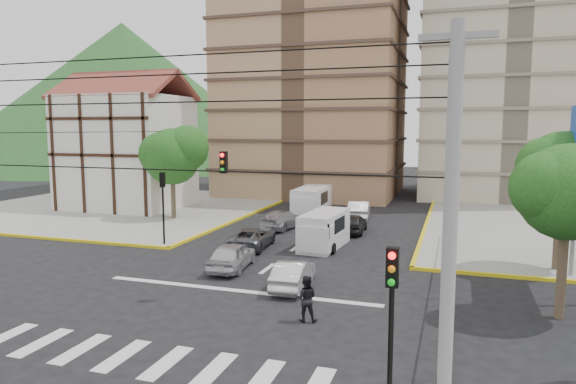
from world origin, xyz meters
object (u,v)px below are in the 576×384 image
at_px(car_silver_front_left, 232,256).
at_px(car_white_front_right, 293,274).
at_px(traffic_light_se, 391,310).
at_px(van_right_lane, 323,231).
at_px(traffic_light_nw, 163,196).
at_px(van_left_lane, 311,203).
at_px(pedestrian_crosswalk, 306,298).

bearing_deg(car_silver_front_left, car_white_front_right, 146.95).
distance_m(traffic_light_se, van_right_lane, 19.27).
distance_m(traffic_light_nw, car_silver_front_left, 7.40).
bearing_deg(van_left_lane, traffic_light_nw, -115.27).
distance_m(traffic_light_nw, van_left_lane, 14.02).
xyz_separation_m(car_silver_front_left, pedestrian_crosswalk, (5.62, -5.71, 0.18)).
bearing_deg(van_right_lane, pedestrian_crosswalk, -74.36).
relative_size(van_right_lane, car_silver_front_left, 1.20).
height_order(car_white_front_right, pedestrian_crosswalk, pedestrian_crosswalk).
bearing_deg(traffic_light_se, van_left_lane, 109.18).
bearing_deg(traffic_light_se, van_right_lane, 108.88).
xyz_separation_m(van_left_lane, car_white_front_right, (4.25, -18.05, -0.55)).
xyz_separation_m(traffic_light_se, van_left_lane, (-9.82, 28.23, -1.93)).
bearing_deg(car_silver_front_left, pedestrian_crosswalk, 128.32).
height_order(traffic_light_nw, car_white_front_right, traffic_light_nw).
relative_size(car_white_front_right, pedestrian_crosswalk, 2.18).
height_order(traffic_light_nw, van_left_lane, traffic_light_nw).
bearing_deg(traffic_light_nw, car_white_front_right, -28.38).
height_order(van_right_lane, pedestrian_crosswalk, van_right_lane).
relative_size(traffic_light_se, van_right_lane, 0.89).
bearing_deg(car_white_front_right, car_silver_front_left, -31.12).
bearing_deg(car_silver_front_left, traffic_light_nw, -35.59).
bearing_deg(van_left_lane, car_white_front_right, -77.42).
xyz_separation_m(van_right_lane, pedestrian_crosswalk, (2.32, -11.67, -0.17)).
relative_size(traffic_light_nw, van_left_lane, 0.81).
height_order(van_right_lane, van_left_lane, van_left_lane).
distance_m(van_right_lane, car_white_front_right, 7.98).
height_order(van_right_lane, car_silver_front_left, van_right_lane).
distance_m(van_left_lane, pedestrian_crosswalk, 22.57).
height_order(car_silver_front_left, car_white_front_right, car_silver_front_left).
xyz_separation_m(van_left_lane, car_silver_front_left, (0.32, -16.06, -0.48)).
bearing_deg(car_silver_front_left, van_left_lane, -95.09).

